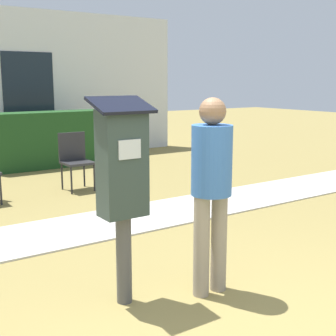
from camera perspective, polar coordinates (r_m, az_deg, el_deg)
name	(u,v)px	position (r m, az deg, el deg)	size (l,w,h in m)	color
sidewalk	(59,232)	(5.49, -13.13, -7.64)	(12.00, 1.10, 0.02)	beige
parking_meter	(122,174)	(3.49, -5.58, -0.78)	(0.44, 0.31, 1.59)	#4C4C4C
person_standing	(211,181)	(3.68, 5.31, -1.60)	(0.32, 0.32, 1.58)	gray
outdoor_chair_middle	(75,156)	(7.50, -11.27, 1.40)	(0.44, 0.44, 0.90)	#262628
hedge_row	(48,140)	(9.59, -14.46, 3.38)	(2.27, 0.60, 1.10)	#1E471E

